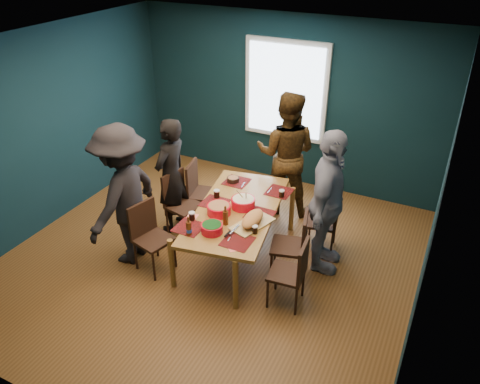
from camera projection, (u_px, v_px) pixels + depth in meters
The scene contains 26 objects.
room at pixel (218, 156), 5.62m from camera, with size 5.01×5.01×2.71m.
dining_table at pixel (237, 213), 5.84m from camera, with size 1.27×2.04×0.72m.
chair_left_far at pixel (199, 188), 6.66m from camera, with size 0.49×0.49×0.91m.
chair_left_mid at pixel (179, 199), 6.40m from camera, with size 0.48×0.48×0.90m.
chair_left_near at pixel (149, 231), 5.74m from camera, with size 0.49×0.49×0.89m.
chair_right_far at pixel (329, 217), 6.04m from camera, with size 0.45×0.45×0.87m.
chair_right_mid at pixel (296, 241), 5.56m from camera, with size 0.49×0.49×0.89m.
chair_right_near at pixel (294, 269), 5.15m from camera, with size 0.42×0.42×0.85m.
person_far_left at pixel (171, 176), 6.35m from camera, with size 0.60×0.39×1.64m, color black.
person_back at pixel (286, 154), 6.73m from camera, with size 0.89×0.70×1.84m, color black.
person_right at pixel (327, 203), 5.54m from camera, with size 1.08×0.45×1.85m, color silver.
person_near_left at pixel (123, 196), 5.69m from camera, with size 1.19×0.68×1.84m, color black.
bowl_salad at pixel (219, 209), 5.68m from camera, with size 0.29×0.29×0.12m.
bowl_dumpling at pixel (243, 202), 5.81m from camera, with size 0.30×0.30×0.28m.
bowl_herbs at pixel (212, 228), 5.34m from camera, with size 0.25×0.25×0.11m.
cutting_board at pixel (252, 220), 5.46m from camera, with size 0.43×0.69×0.15m.
small_bowl at pixel (233, 179), 6.39m from camera, with size 0.17×0.17×0.07m.
beer_bottle_a at pixel (189, 228), 5.28m from camera, with size 0.07×0.07×0.24m.
beer_bottle_b at pixel (225, 217), 5.46m from camera, with size 0.06×0.06×0.25m.
cola_glass_a at pixel (192, 216), 5.56m from camera, with size 0.08×0.08×0.11m.
cola_glass_b at pixel (255, 229), 5.33m from camera, with size 0.07×0.07×0.10m.
cola_glass_c at pixel (282, 193), 6.03m from camera, with size 0.07×0.07×0.10m.
cola_glass_d at pixel (217, 193), 6.01m from camera, with size 0.08×0.08×0.11m.
napkin_a at pixel (261, 212), 5.73m from camera, with size 0.16×0.16×0.00m, color #FF796B.
napkin_b at pixel (192, 216), 5.65m from camera, with size 0.12×0.12×0.00m, color #FF796B.
napkin_c at pixel (234, 248), 5.10m from camera, with size 0.12×0.12×0.00m, color #FF796B.
Camera 1 is at (2.48, -4.18, 3.81)m, focal length 35.00 mm.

